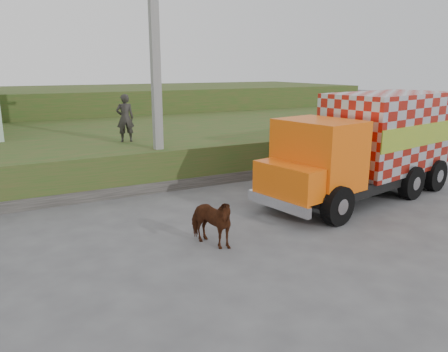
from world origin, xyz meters
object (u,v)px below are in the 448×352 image
cargo_truck (369,144)px  cow (210,221)px  pedestrian (125,118)px  utility_pole (156,78)px

cargo_truck → cow: (-6.88, -1.48, -1.19)m
cow → pedestrian: (0.13, 7.99, 1.80)m
utility_pole → cargo_truck: size_ratio=0.96×
cargo_truck → pedestrian: cargo_truck is taller
cow → pedestrian: 8.19m
utility_pole → cargo_truck: bearing=-35.3°
utility_pole → cow: (-0.74, -5.84, -3.42)m
utility_pole → cargo_truck: utility_pole is taller
utility_pole → cow: bearing=-97.2°
cow → cargo_truck: bearing=-9.8°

